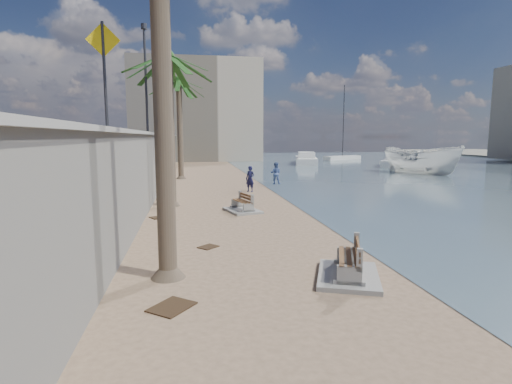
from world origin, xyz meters
TOP-DOWN VIEW (x-y plane):
  - ground_plane at (0.00, 0.00)m, footprint 140.00×140.00m
  - seawall at (-5.20, 20.00)m, footprint 0.45×70.00m
  - wall_cap at (-5.20, 20.00)m, footprint 0.80×70.00m
  - end_building at (-2.00, 52.00)m, footprint 18.00×12.00m
  - bench_near at (0.63, 0.22)m, footprint 2.06×2.44m
  - bench_far at (-0.76, 9.24)m, footprint 1.73×2.15m
  - palm_mid at (-3.98, 11.30)m, footprint 5.00×5.00m
  - palm_back at (-3.80, 24.32)m, footprint 5.00×5.00m
  - pedestrian_sign at (-5.00, 1.50)m, footprint 0.78×0.07m
  - streetlight at (-5.10, 12.00)m, footprint 0.28×0.28m
  - person_a at (0.58, 15.74)m, footprint 0.80×0.77m
  - person_b at (3.00, 19.44)m, footprint 1.02×0.90m
  - boat_cruiser at (18.08, 25.34)m, footprint 3.99×4.03m
  - yacht_near at (21.82, 35.98)m, footprint 9.16×11.88m
  - yacht_far at (11.63, 40.88)m, footprint 4.71×9.36m
  - sailboat_west at (19.26, 47.74)m, footprint 6.34×3.92m
  - debris_a at (-3.51, -0.80)m, footprint 1.05×1.07m
  - debris_c at (-4.39, 8.43)m, footprint 0.92×0.87m
  - debris_d at (-2.58, 3.49)m, footprint 0.71×0.71m

SIDE VIEW (x-z plane):
  - ground_plane at x=0.00m, z-range 0.00..0.00m
  - debris_a at x=-3.51m, z-range 0.00..0.03m
  - debris_c at x=-4.39m, z-range 0.00..0.03m
  - debris_d at x=-2.58m, z-range 0.00..0.03m
  - bench_far at x=-0.76m, z-range -0.05..0.73m
  - yacht_near at x=21.82m, z-range -0.40..1.10m
  - yacht_far at x=11.63m, z-range -0.40..1.10m
  - sailboat_west at x=19.26m, z-range -5.10..5.83m
  - bench_near at x=0.63m, z-range -0.05..0.81m
  - person_b at x=3.00m, z-range 0.00..1.76m
  - person_a at x=0.58m, z-range 0.00..1.84m
  - boat_cruiser at x=18.08m, z-range -0.40..3.11m
  - seawall at x=-5.20m, z-range 0.00..3.50m
  - wall_cap at x=-5.20m, z-range 3.49..3.61m
  - pedestrian_sign at x=-5.00m, z-range 3.95..6.35m
  - streetlight at x=-5.10m, z-range 4.08..9.21m
  - end_building at x=-2.00m, z-range 0.00..14.00m
  - palm_mid at x=-3.98m, z-range 3.03..11.08m
  - palm_back at x=-3.80m, z-range 3.34..12.08m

